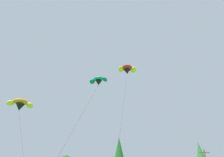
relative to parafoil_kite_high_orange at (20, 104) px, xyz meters
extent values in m
cube|color=brown|center=(32.75, 11.65, -4.28)|extent=(2.20, 0.14, 0.14)
ellipsoid|color=orange|center=(0.01, -0.04, 0.40)|extent=(2.38, 1.82, 1.06)
ellipsoid|color=yellow|center=(1.28, 0.34, 0.03)|extent=(1.41, 1.33, 1.25)
ellipsoid|color=yellow|center=(-1.26, -0.41, 0.03)|extent=(1.23, 1.32, 1.25)
cone|color=black|center=(-0.02, 0.07, -0.41)|extent=(1.48, 1.48, 1.02)
cylinder|color=black|center=(3.32, -5.43, -6.68)|extent=(6.70, 11.03, 11.53)
ellipsoid|color=red|center=(16.59, 2.67, 8.95)|extent=(1.95, 1.46, 1.25)
ellipsoid|color=yellow|center=(17.81, 2.68, 8.61)|extent=(1.28, 1.25, 1.36)
ellipsoid|color=yellow|center=(15.38, 2.65, 8.61)|extent=(1.27, 1.25, 1.36)
cone|color=black|center=(16.59, 2.80, 8.20)|extent=(1.10, 1.10, 0.94)
cylinder|color=black|center=(14.75, -2.21, -2.35)|extent=(3.69, 10.05, 20.18)
ellipsoid|color=teal|center=(11.34, -3.78, 2.69)|extent=(1.82, 1.57, 0.65)
ellipsoid|color=#0F666B|center=(12.23, -4.16, 2.42)|extent=(1.06, 1.07, 0.81)
ellipsoid|color=#0F666B|center=(10.46, -3.40, 2.42)|extent=(1.11, 1.13, 0.81)
cone|color=black|center=(11.38, -3.69, 2.10)|extent=(1.14, 1.14, 0.74)
cylinder|color=black|center=(9.02, -7.31, -5.36)|extent=(4.74, 7.27, 14.18)
camera|label=1|loc=(11.31, -28.70, -11.56)|focal=32.52mm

